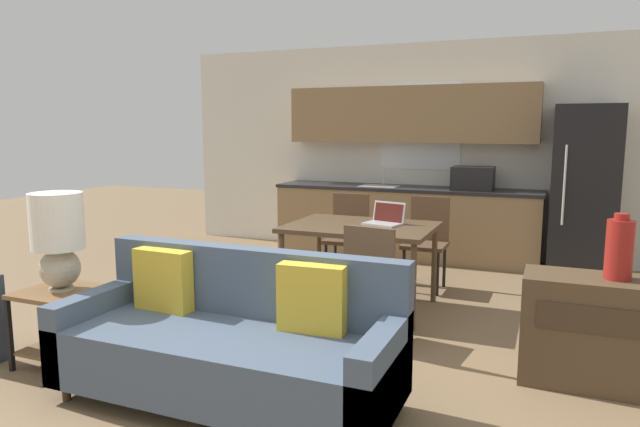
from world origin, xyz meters
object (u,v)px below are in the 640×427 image
object	(u,v)px
refrigerator	(584,191)
vase	(619,249)
table_lamp	(58,235)
dining_chair_near_right	(376,279)
dining_chair_far_right	(427,238)
dining_table	(361,232)
couch	(232,344)
credenza	(597,332)
laptop	(385,219)
side_table	(60,314)
dining_chair_far_left	(348,233)

from	to	relation	value
refrigerator	vase	xyz separation A→B (m)	(0.10, -3.02, -0.04)
table_lamp	dining_chair_near_right	world-z (taller)	table_lamp
refrigerator	dining_chair_far_right	world-z (taller)	refrigerator
dining_table	dining_chair_near_right	bearing A→B (deg)	-64.63
dining_table	couch	xyz separation A→B (m)	(-0.14, -2.00, -0.35)
refrigerator	credenza	size ratio (longest dim) A/B	2.06
credenza	laptop	xyz separation A→B (m)	(-1.72, 1.07, 0.46)
refrigerator	side_table	size ratio (longest dim) A/B	3.53
dining_chair_near_right	dining_chair_far_right	bearing A→B (deg)	-82.11
dining_table	vase	world-z (taller)	vase
couch	credenza	xyz separation A→B (m)	(2.04, 1.06, 0.00)
refrigerator	vase	size ratio (longest dim) A/B	4.56
dining_chair_near_right	couch	bearing A→B (deg)	73.01
dining_table	table_lamp	bearing A→B (deg)	-126.60
side_table	table_lamp	world-z (taller)	table_lamp
table_lamp	dining_chair_near_right	xyz separation A→B (m)	(1.89, 1.15, -0.39)
table_lamp	dining_chair_near_right	bearing A→B (deg)	31.25
dining_chair_far_left	credenza	bearing A→B (deg)	-41.64
refrigerator	dining_chair_far_right	xyz separation A→B (m)	(-1.48, -1.21, -0.42)
dining_chair_near_right	refrigerator	bearing A→B (deg)	-108.53
side_table	vase	bearing A→B (deg)	17.08
refrigerator	dining_chair_near_right	xyz separation A→B (m)	(-1.49, -2.94, -0.42)
dining_chair_near_right	dining_chair_far_right	size ratio (longest dim) A/B	1.00
laptop	side_table	bearing A→B (deg)	-114.14
dining_chair_far_right	table_lamp	bearing A→B (deg)	-122.80
dining_chair_far_right	dining_table	bearing A→B (deg)	-114.65
vase	side_table	bearing A→B (deg)	-162.92
couch	dining_chair_near_right	world-z (taller)	dining_chair_near_right
vase	dining_chair_far_right	bearing A→B (deg)	130.93
couch	table_lamp	size ratio (longest dim) A/B	3.05
table_lamp	dining_chair_far_right	bearing A→B (deg)	56.58
dining_table	dining_chair_near_right	distance (m)	0.96
couch	credenza	world-z (taller)	couch
dining_chair_far_right	laptop	distance (m)	0.84
side_table	couch	bearing A→B (deg)	0.21
refrigerator	dining_table	size ratio (longest dim) A/B	1.45
table_lamp	dining_chair_far_left	distance (m)	3.06
credenza	dining_chair_far_left	world-z (taller)	dining_chair_far_left
dining_chair_far_left	dining_chair_far_right	xyz separation A→B (m)	(0.84, 0.05, 0.00)
dining_chair_far_left	vase	bearing A→B (deg)	-40.52
dining_chair_far_left	laptop	distance (m)	0.98
couch	dining_chair_far_left	distance (m)	2.86
credenza	dining_chair_far_right	world-z (taller)	dining_chair_far_right
vase	credenza	bearing A→B (deg)	-175.26
vase	dining_chair_near_right	bearing A→B (deg)	177.21
dining_chair_near_right	table_lamp	bearing A→B (deg)	39.52
credenza	dining_chair_near_right	xyz separation A→B (m)	(-1.50, 0.08, 0.17)
couch	laptop	distance (m)	2.21
dining_chair_far_left	table_lamp	bearing A→B (deg)	-114.92
side_table	vase	size ratio (longest dim) A/B	1.29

